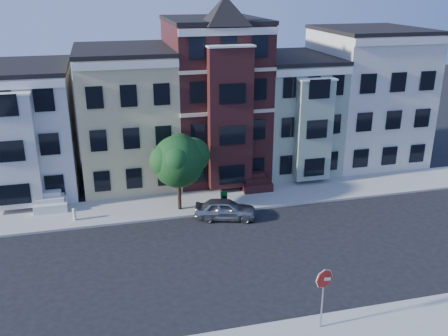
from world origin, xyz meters
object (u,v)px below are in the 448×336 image
object	(u,v)px
street_tree	(178,165)
parked_car	(225,209)
fire_hydrant	(74,215)
newspaper_box	(224,199)
stop_sign	(323,295)

from	to	relation	value
street_tree	parked_car	xyz separation A→B (m)	(2.74, -1.95, -2.68)
street_tree	fire_hydrant	world-z (taller)	street_tree
street_tree	parked_car	bearing A→B (deg)	-35.44
newspaper_box	street_tree	bearing A→B (deg)	-175.04
fire_hydrant	stop_sign	distance (m)	17.89
parked_car	stop_sign	world-z (taller)	stop_sign
street_tree	stop_sign	bearing A→B (deg)	-73.61
newspaper_box	fire_hydrant	world-z (taller)	newspaper_box
street_tree	newspaper_box	size ratio (longest dim) A/B	6.50
newspaper_box	stop_sign	distance (m)	13.87
parked_car	newspaper_box	bearing A→B (deg)	4.61
fire_hydrant	stop_sign	world-z (taller)	stop_sign
newspaper_box	fire_hydrant	xyz separation A→B (m)	(-10.04, 0.19, -0.16)
street_tree	fire_hydrant	bearing A→B (deg)	-179.74
street_tree	fire_hydrant	size ratio (longest dim) A/B	9.62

